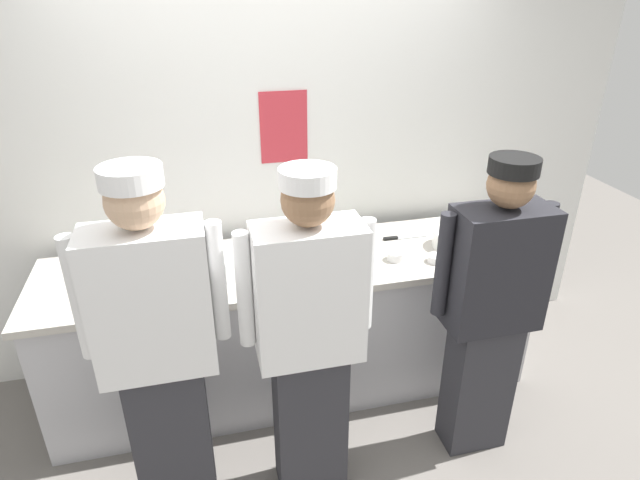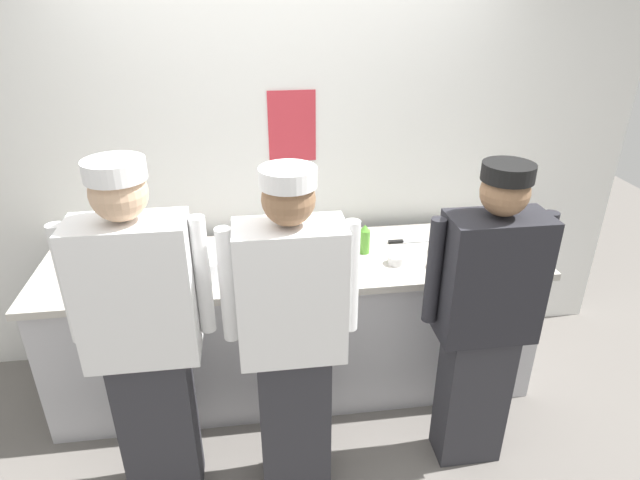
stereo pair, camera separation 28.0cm
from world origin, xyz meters
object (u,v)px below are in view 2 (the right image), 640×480
object	(u,v)px
ramekin_green_sauce	(396,259)
mixing_bowl_steel	(197,262)
plate_stack_front	(140,249)
sheet_tray	(284,260)
squeeze_bottle_secondary	(365,239)
chef_center	(292,334)
squeeze_bottle_primary	(102,276)
ramekin_red_sauce	(438,264)
chef_far_right	(484,317)
chefs_knife	(407,241)
squeeze_bottle_spare	(100,267)
deli_cup	(98,260)
chef_near_left	(144,336)
ramekin_orange_sauce	(462,234)
plate_stack_rear	(458,245)

from	to	relation	value
ramekin_green_sauce	mixing_bowl_steel	bearing A→B (deg)	176.66
plate_stack_front	sheet_tray	xyz separation A→B (m)	(0.81, -0.18, -0.03)
sheet_tray	squeeze_bottle_secondary	world-z (taller)	squeeze_bottle_secondary
chef_center	squeeze_bottle_primary	distance (m)	1.05
ramekin_red_sauce	squeeze_bottle_primary	bearing A→B (deg)	-179.64
ramekin_green_sauce	chef_far_right	bearing A→B (deg)	-62.75
mixing_bowl_steel	chefs_knife	world-z (taller)	mixing_bowl_steel
chef_far_right	ramekin_red_sauce	bearing A→B (deg)	98.37
chef_center	sheet_tray	xyz separation A→B (m)	(0.02, 0.70, 0.00)
sheet_tray	squeeze_bottle_spare	bearing A→B (deg)	-174.41
ramekin_green_sauce	squeeze_bottle_primary	bearing A→B (deg)	-176.84
sheet_tray	deli_cup	xyz separation A→B (m)	(-1.02, 0.08, 0.03)
squeeze_bottle_secondary	squeeze_bottle_spare	world-z (taller)	squeeze_bottle_spare
chef_near_left	ramekin_green_sauce	bearing A→B (deg)	23.36
chef_far_right	ramekin_orange_sauce	world-z (taller)	chef_far_right
squeeze_bottle_secondary	squeeze_bottle_spare	xyz separation A→B (m)	(-1.44, -0.14, 0.00)
plate_stack_front	squeeze_bottle_secondary	distance (m)	1.29
plate_stack_front	ramekin_orange_sauce	world-z (taller)	plate_stack_front
plate_stack_front	ramekin_green_sauce	distance (m)	1.46
ramekin_orange_sauce	deli_cup	world-z (taller)	deli_cup
chef_near_left	squeeze_bottle_primary	distance (m)	0.54
plate_stack_front	ramekin_red_sauce	bearing A→B (deg)	-12.40
chef_far_right	plate_stack_front	size ratio (longest dim) A/B	8.44
ramekin_orange_sauce	deli_cup	size ratio (longest dim) A/B	1.16
sheet_tray	mixing_bowl_steel	bearing A→B (deg)	-174.73
chef_near_left	ramekin_green_sauce	world-z (taller)	chef_near_left
plate_stack_front	chef_center	bearing A→B (deg)	-48.12
plate_stack_rear	ramekin_red_sauce	distance (m)	0.23
plate_stack_rear	ramekin_red_sauce	bearing A→B (deg)	-138.59
ramekin_red_sauce	deli_cup	size ratio (longest dim) A/B	1.04
squeeze_bottle_primary	deli_cup	bearing A→B (deg)	107.62
chef_near_left	mixing_bowl_steel	world-z (taller)	chef_near_left
squeeze_bottle_primary	mixing_bowl_steel	bearing A→B (deg)	18.12
chef_center	squeeze_bottle_secondary	size ratio (longest dim) A/B	9.43
plate_stack_front	ramekin_red_sauce	world-z (taller)	plate_stack_front
squeeze_bottle_primary	ramekin_green_sauce	xyz separation A→B (m)	(1.55, 0.09, -0.07)
chef_far_right	ramekin_red_sauce	distance (m)	0.48
squeeze_bottle_spare	mixing_bowl_steel	bearing A→B (deg)	5.91
sheet_tray	ramekin_orange_sauce	distance (m)	1.12
deli_cup	chef_near_left	bearing A→B (deg)	-64.35
sheet_tray	ramekin_orange_sauce	size ratio (longest dim) A/B	3.98
squeeze_bottle_spare	deli_cup	bearing A→B (deg)	106.83
chef_center	deli_cup	world-z (taller)	chef_center
chef_far_right	ramekin_green_sauce	distance (m)	0.62
chef_center	squeeze_bottle_primary	size ratio (longest dim) A/B	8.76
chef_far_right	squeeze_bottle_primary	distance (m)	1.90
ramekin_red_sauce	squeeze_bottle_spare	bearing A→B (deg)	177.21
deli_cup	sheet_tray	bearing A→B (deg)	-4.42
plate_stack_rear	ramekin_green_sauce	world-z (taller)	plate_stack_rear
chef_near_left	squeeze_bottle_spare	bearing A→B (deg)	118.11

